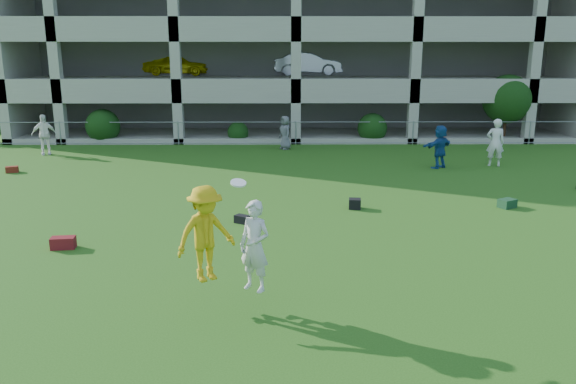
{
  "coord_description": "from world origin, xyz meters",
  "views": [
    {
      "loc": [
        -0.65,
        -9.52,
        4.46
      ],
      "look_at": [
        -0.54,
        3.0,
        1.4
      ],
      "focal_mm": 35.0,
      "sensor_mm": 36.0,
      "label": 1
    }
  ],
  "objects_px": {
    "bystander_c": "(285,133)",
    "crate_d": "(355,204)",
    "frisbee_contest": "(217,236)",
    "parking_garage": "(293,30)",
    "bystander_e": "(495,143)",
    "bystander_d": "(440,147)",
    "bystander_b": "(44,135)"
  },
  "relations": [
    {
      "from": "bystander_c",
      "to": "crate_d",
      "type": "relative_size",
      "value": 4.62
    },
    {
      "from": "frisbee_contest",
      "to": "parking_garage",
      "type": "height_order",
      "value": "parking_garage"
    },
    {
      "from": "bystander_c",
      "to": "bystander_e",
      "type": "distance_m",
      "value": 9.64
    },
    {
      "from": "bystander_c",
      "to": "bystander_d",
      "type": "distance_m",
      "value": 7.82
    },
    {
      "from": "bystander_c",
      "to": "frisbee_contest",
      "type": "height_order",
      "value": "frisbee_contest"
    },
    {
      "from": "bystander_c",
      "to": "bystander_d",
      "type": "xyz_separation_m",
      "value": [
        6.23,
        -4.73,
        0.06
      ]
    },
    {
      "from": "bystander_b",
      "to": "parking_garage",
      "type": "xyz_separation_m",
      "value": [
        11.59,
        11.59,
        5.09
      ]
    },
    {
      "from": "bystander_d",
      "to": "parking_garage",
      "type": "height_order",
      "value": "parking_garage"
    },
    {
      "from": "crate_d",
      "to": "parking_garage",
      "type": "bearing_deg",
      "value": 94.07
    },
    {
      "from": "crate_d",
      "to": "bystander_d",
      "type": "bearing_deg",
      "value": 55.93
    },
    {
      "from": "bystander_c",
      "to": "bystander_d",
      "type": "height_order",
      "value": "bystander_d"
    },
    {
      "from": "bystander_d",
      "to": "bystander_c",
      "type": "bearing_deg",
      "value": -74.31
    },
    {
      "from": "bystander_e",
      "to": "frisbee_contest",
      "type": "xyz_separation_m",
      "value": [
        -9.88,
        -13.28,
        0.37
      ]
    },
    {
      "from": "bystander_b",
      "to": "frisbee_contest",
      "type": "relative_size",
      "value": 0.91
    },
    {
      "from": "bystander_c",
      "to": "parking_garage",
      "type": "relative_size",
      "value": 0.05
    },
    {
      "from": "parking_garage",
      "to": "bystander_b",
      "type": "bearing_deg",
      "value": -135.0
    },
    {
      "from": "bystander_c",
      "to": "bystander_e",
      "type": "bearing_deg",
      "value": 34.67
    },
    {
      "from": "bystander_b",
      "to": "bystander_d",
      "type": "xyz_separation_m",
      "value": [
        17.27,
        -3.3,
        -0.05
      ]
    },
    {
      "from": "frisbee_contest",
      "to": "bystander_c",
      "type": "bearing_deg",
      "value": 85.87
    },
    {
      "from": "bystander_b",
      "to": "frisbee_contest",
      "type": "xyz_separation_m",
      "value": [
        9.77,
        -16.19,
        0.42
      ]
    },
    {
      "from": "frisbee_contest",
      "to": "bystander_d",
      "type": "bearing_deg",
      "value": 59.82
    },
    {
      "from": "crate_d",
      "to": "frisbee_contest",
      "type": "height_order",
      "value": "frisbee_contest"
    },
    {
      "from": "bystander_b",
      "to": "bystander_d",
      "type": "bearing_deg",
      "value": -31.81
    },
    {
      "from": "bystander_d",
      "to": "parking_garage",
      "type": "distance_m",
      "value": 16.74
    },
    {
      "from": "frisbee_contest",
      "to": "bystander_b",
      "type": "bearing_deg",
      "value": 121.12
    },
    {
      "from": "bystander_d",
      "to": "frisbee_contest",
      "type": "relative_size",
      "value": 0.86
    },
    {
      "from": "bystander_d",
      "to": "frisbee_contest",
      "type": "xyz_separation_m",
      "value": [
        -7.5,
        -12.89,
        0.48
      ]
    },
    {
      "from": "bystander_c",
      "to": "crate_d",
      "type": "bearing_deg",
      "value": -18.0
    },
    {
      "from": "frisbee_contest",
      "to": "parking_garage",
      "type": "distance_m",
      "value": 28.23
    },
    {
      "from": "bystander_c",
      "to": "crate_d",
      "type": "distance_m",
      "value": 11.13
    },
    {
      "from": "bystander_c",
      "to": "frisbee_contest",
      "type": "xyz_separation_m",
      "value": [
        -1.27,
        -17.62,
        0.54
      ]
    },
    {
      "from": "bystander_b",
      "to": "bystander_d",
      "type": "relative_size",
      "value": 1.06
    }
  ]
}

